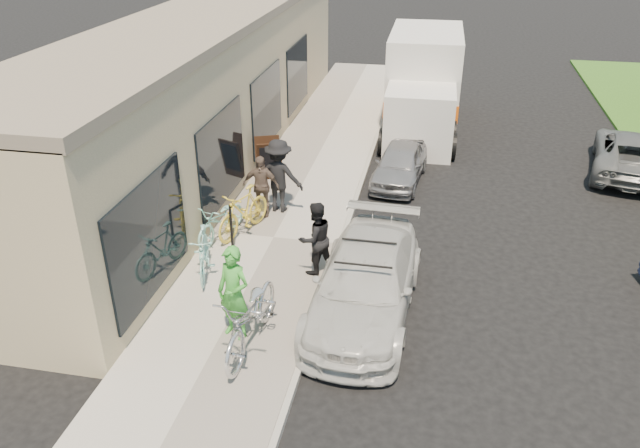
{
  "coord_description": "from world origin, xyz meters",
  "views": [
    {
      "loc": [
        1.46,
        -9.1,
        7.09
      ],
      "look_at": [
        -0.75,
        2.16,
        1.05
      ],
      "focal_mm": 35.0,
      "sensor_mm": 36.0,
      "label": 1
    }
  ],
  "objects_px": {
    "sedan_silver": "(400,164)",
    "far_car_gray": "(631,153)",
    "bike_rack": "(231,223)",
    "woman_rider": "(234,293)",
    "cruiser_bike_b": "(221,220)",
    "moving_truck": "(423,86)",
    "man_standing": "(315,238)",
    "bystander_a": "(279,176)",
    "bystander_b": "(261,186)",
    "sedan_white": "(365,283)",
    "cruiser_bike_a": "(204,253)",
    "cruiser_bike_c": "(243,212)",
    "tandem_bike": "(252,317)",
    "sandwich_board": "(269,159)"
  },
  "relations": [
    {
      "from": "sedan_white",
      "to": "cruiser_bike_c",
      "type": "distance_m",
      "value": 3.91
    },
    {
      "from": "far_car_gray",
      "to": "tandem_bike",
      "type": "height_order",
      "value": "tandem_bike"
    },
    {
      "from": "sedan_white",
      "to": "bystander_a",
      "type": "height_order",
      "value": "bystander_a"
    },
    {
      "from": "sedan_silver",
      "to": "far_car_gray",
      "type": "relative_size",
      "value": 0.73
    },
    {
      "from": "sedan_white",
      "to": "bike_rack",
      "type": "bearing_deg",
      "value": 153.33
    },
    {
      "from": "far_car_gray",
      "to": "man_standing",
      "type": "relative_size",
      "value": 2.71
    },
    {
      "from": "tandem_bike",
      "to": "woman_rider",
      "type": "bearing_deg",
      "value": 151.61
    },
    {
      "from": "far_car_gray",
      "to": "cruiser_bike_a",
      "type": "bearing_deg",
      "value": 50.1
    },
    {
      "from": "tandem_bike",
      "to": "cruiser_bike_c",
      "type": "xyz_separation_m",
      "value": [
        -1.38,
        3.92,
        -0.06
      ]
    },
    {
      "from": "cruiser_bike_a",
      "to": "cruiser_bike_b",
      "type": "distance_m",
      "value": 1.53
    },
    {
      "from": "moving_truck",
      "to": "cruiser_bike_c",
      "type": "relative_size",
      "value": 3.48
    },
    {
      "from": "tandem_bike",
      "to": "bystander_a",
      "type": "distance_m",
      "value": 5.32
    },
    {
      "from": "woman_rider",
      "to": "cruiser_bike_b",
      "type": "distance_m",
      "value": 3.66
    },
    {
      "from": "sedan_silver",
      "to": "far_car_gray",
      "type": "bearing_deg",
      "value": 22.38
    },
    {
      "from": "woman_rider",
      "to": "sedan_white",
      "type": "bearing_deg",
      "value": 52.53
    },
    {
      "from": "woman_rider",
      "to": "bystander_b",
      "type": "height_order",
      "value": "woman_rider"
    },
    {
      "from": "far_car_gray",
      "to": "cruiser_bike_b",
      "type": "height_order",
      "value": "far_car_gray"
    },
    {
      "from": "moving_truck",
      "to": "cruiser_bike_b",
      "type": "relative_size",
      "value": 3.65
    },
    {
      "from": "cruiser_bike_a",
      "to": "cruiser_bike_c",
      "type": "xyz_separation_m",
      "value": [
        0.27,
        1.87,
        0.06
      ]
    },
    {
      "from": "tandem_bike",
      "to": "bystander_b",
      "type": "xyz_separation_m",
      "value": [
        -1.24,
        4.92,
        0.16
      ]
    },
    {
      "from": "bike_rack",
      "to": "cruiser_bike_c",
      "type": "distance_m",
      "value": 0.55
    },
    {
      "from": "sandwich_board",
      "to": "sedan_white",
      "type": "distance_m",
      "value": 6.48
    },
    {
      "from": "far_car_gray",
      "to": "man_standing",
      "type": "distance_m",
      "value": 10.63
    },
    {
      "from": "bike_rack",
      "to": "far_car_gray",
      "type": "bearing_deg",
      "value": 33.26
    },
    {
      "from": "moving_truck",
      "to": "bystander_b",
      "type": "bearing_deg",
      "value": -114.15
    },
    {
      "from": "cruiser_bike_a",
      "to": "bystander_b",
      "type": "height_order",
      "value": "bystander_b"
    },
    {
      "from": "sedan_white",
      "to": "sedan_silver",
      "type": "xyz_separation_m",
      "value": [
        0.14,
        6.34,
        -0.13
      ]
    },
    {
      "from": "man_standing",
      "to": "bystander_a",
      "type": "bearing_deg",
      "value": -104.46
    },
    {
      "from": "far_car_gray",
      "to": "woman_rider",
      "type": "xyz_separation_m",
      "value": [
        -8.71,
        -9.6,
        0.44
      ]
    },
    {
      "from": "moving_truck",
      "to": "man_standing",
      "type": "relative_size",
      "value": 4.03
    },
    {
      "from": "cruiser_bike_c",
      "to": "moving_truck",
      "type": "bearing_deg",
      "value": 88.27
    },
    {
      "from": "sedan_white",
      "to": "cruiser_bike_a",
      "type": "distance_m",
      "value": 3.43
    },
    {
      "from": "woman_rider",
      "to": "bystander_a",
      "type": "relative_size",
      "value": 0.96
    },
    {
      "from": "bike_rack",
      "to": "sedan_silver",
      "type": "relative_size",
      "value": 0.27
    },
    {
      "from": "man_standing",
      "to": "bystander_a",
      "type": "distance_m",
      "value": 3.03
    },
    {
      "from": "woman_rider",
      "to": "cruiser_bike_a",
      "type": "height_order",
      "value": "woman_rider"
    },
    {
      "from": "bystander_b",
      "to": "cruiser_bike_c",
      "type": "bearing_deg",
      "value": -99.57
    },
    {
      "from": "sedan_silver",
      "to": "bystander_b",
      "type": "xyz_separation_m",
      "value": [
        -3.13,
        -3.0,
        0.39
      ]
    },
    {
      "from": "man_standing",
      "to": "bystander_a",
      "type": "xyz_separation_m",
      "value": [
        -1.45,
        2.66,
        0.13
      ]
    },
    {
      "from": "cruiser_bike_b",
      "to": "bystander_b",
      "type": "relative_size",
      "value": 1.14
    },
    {
      "from": "sedan_white",
      "to": "cruiser_bike_a",
      "type": "height_order",
      "value": "sedan_white"
    },
    {
      "from": "cruiser_bike_b",
      "to": "woman_rider",
      "type": "bearing_deg",
      "value": -51.84
    },
    {
      "from": "cruiser_bike_a",
      "to": "cruiser_bike_b",
      "type": "height_order",
      "value": "cruiser_bike_a"
    },
    {
      "from": "sedan_silver",
      "to": "bike_rack",
      "type": "bearing_deg",
      "value": -121.08
    },
    {
      "from": "man_standing",
      "to": "cruiser_bike_a",
      "type": "xyz_separation_m",
      "value": [
        -2.23,
        -0.52,
        -0.3
      ]
    },
    {
      "from": "bike_rack",
      "to": "man_standing",
      "type": "distance_m",
      "value": 2.25
    },
    {
      "from": "far_car_gray",
      "to": "man_standing",
      "type": "height_order",
      "value": "man_standing"
    },
    {
      "from": "sedan_white",
      "to": "far_car_gray",
      "type": "distance_m",
      "value": 10.57
    },
    {
      "from": "cruiser_bike_b",
      "to": "bystander_a",
      "type": "height_order",
      "value": "bystander_a"
    },
    {
      "from": "sedan_white",
      "to": "man_standing",
      "type": "bearing_deg",
      "value": 141.77
    }
  ]
}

